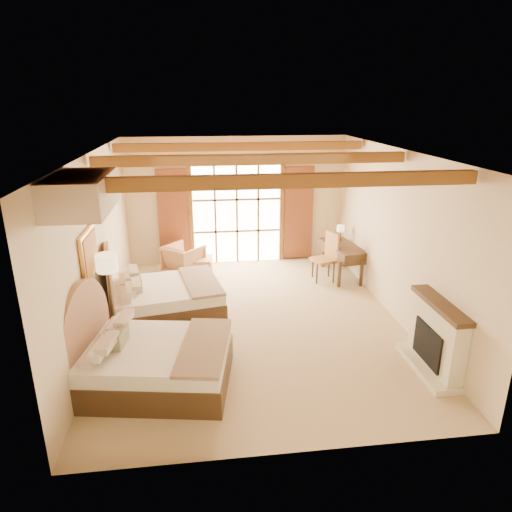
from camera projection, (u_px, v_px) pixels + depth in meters
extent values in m
plane|color=tan|center=(253.00, 321.00, 8.80)|extent=(7.00, 7.00, 0.00)
plane|color=beige|center=(237.00, 201.00, 11.56)|extent=(5.50, 0.00, 5.50)
plane|color=beige|center=(97.00, 248.00, 7.95)|extent=(0.00, 7.00, 7.00)
plane|color=beige|center=(398.00, 236.00, 8.61)|extent=(0.00, 7.00, 7.00)
plane|color=#B36735|center=(253.00, 152.00, 7.75)|extent=(7.00, 7.00, 0.00)
cube|color=white|center=(237.00, 215.00, 11.63)|extent=(2.20, 0.02, 2.50)
cube|color=brown|center=(173.00, 217.00, 11.41)|extent=(0.75, 0.06, 2.40)
cube|color=brown|center=(298.00, 213.00, 11.80)|extent=(0.75, 0.06, 2.40)
cube|color=beige|center=(437.00, 338.00, 7.06)|extent=(0.25, 1.30, 1.10)
cube|color=black|center=(432.00, 344.00, 7.08)|extent=(0.18, 0.80, 0.60)
cube|color=beige|center=(427.00, 366.00, 7.21)|extent=(0.45, 1.40, 0.10)
cube|color=#422C1A|center=(441.00, 305.00, 6.87)|extent=(0.30, 1.40, 0.08)
cube|color=gold|center=(89.00, 253.00, 7.20)|extent=(0.05, 0.95, 0.75)
cube|color=orange|center=(91.00, 253.00, 7.20)|extent=(0.02, 0.82, 0.62)
cube|color=beige|center=(81.00, 193.00, 5.67)|extent=(0.70, 1.40, 0.45)
cube|color=#422C1A|center=(157.00, 371.00, 6.81)|extent=(2.38, 1.95, 0.42)
cube|color=white|center=(155.00, 352.00, 6.70)|extent=(2.33, 1.91, 0.23)
cube|color=#887255|center=(204.00, 342.00, 6.75)|extent=(0.91, 1.73, 0.05)
cube|color=gray|center=(119.00, 340.00, 6.57)|extent=(0.20, 0.45, 0.25)
cube|color=#422C1A|center=(166.00, 306.00, 8.96)|extent=(2.36, 1.95, 0.41)
cube|color=white|center=(165.00, 291.00, 8.86)|extent=(2.31, 1.91, 0.23)
cube|color=#887255|center=(201.00, 283.00, 8.90)|extent=(0.92, 1.71, 0.05)
cube|color=gray|center=(138.00, 281.00, 8.72)|extent=(0.20, 0.45, 0.25)
cube|color=#422C1A|center=(112.00, 345.00, 7.42)|extent=(0.57, 0.57, 0.54)
cylinder|color=#3D2F1C|center=(116.00, 343.00, 7.98)|extent=(0.23, 0.23, 0.03)
cylinder|color=#3D2F1C|center=(112.00, 306.00, 7.75)|extent=(0.04, 0.04, 1.41)
cylinder|color=#F7E8AF|center=(107.00, 263.00, 7.49)|extent=(0.35, 0.35, 0.29)
imported|color=#B47D51|center=(184.00, 260.00, 11.01)|extent=(1.14, 1.15, 0.75)
cube|color=#A37156|center=(200.00, 266.00, 11.07)|extent=(0.63, 0.63, 0.42)
cube|color=#422C1A|center=(343.00, 246.00, 10.80)|extent=(0.84, 1.52, 0.05)
cube|color=#422C1A|center=(342.00, 251.00, 10.84)|extent=(0.82, 1.48, 0.23)
cube|color=#A47444|center=(324.00, 260.00, 10.63)|extent=(0.63, 0.63, 0.07)
cube|color=#A47444|center=(334.00, 246.00, 10.55)|extent=(0.21, 0.49, 0.61)
cylinder|color=#3D2F1C|center=(340.00, 239.00, 11.19)|extent=(0.11, 0.11, 0.02)
cylinder|color=#3D2F1C|center=(340.00, 234.00, 11.15)|extent=(0.02, 0.02, 0.26)
cylinder|color=#F7E8AF|center=(341.00, 228.00, 11.10)|extent=(0.18, 0.18, 0.15)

